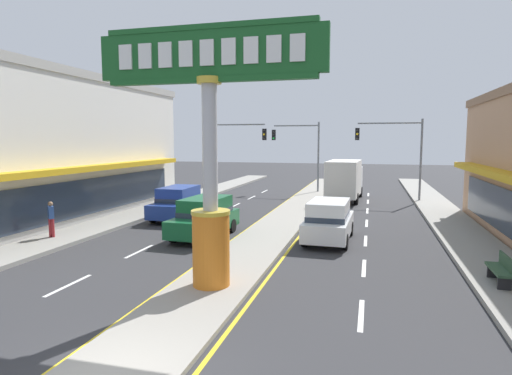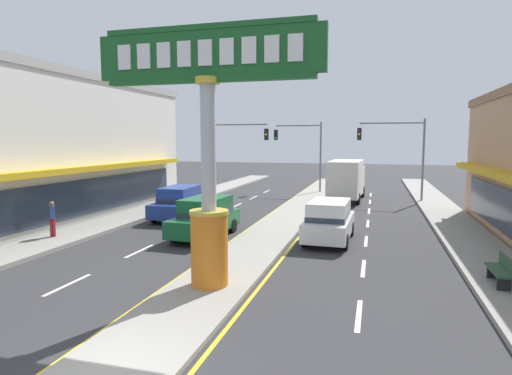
{
  "view_description": "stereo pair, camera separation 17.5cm",
  "coord_description": "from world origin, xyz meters",
  "px_view_note": "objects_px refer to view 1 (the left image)",
  "views": [
    {
      "loc": [
        4.71,
        -6.62,
        4.64
      ],
      "look_at": [
        -0.06,
        11.27,
        2.6
      ],
      "focal_mm": 30.3,
      "sensor_mm": 36.0,
      "label": 1
    },
    {
      "loc": [
        4.88,
        -6.58,
        4.64
      ],
      "look_at": [
        -0.06,
        11.27,
        2.6
      ],
      "focal_mm": 30.3,
      "sensor_mm": 36.0,
      "label": 2
    }
  ],
  "objects_px": {
    "storefront_left": "(30,147)",
    "traffic_light_right_side": "(396,145)",
    "traffic_light_left_side": "(231,145)",
    "suv_near_left_lane": "(205,217)",
    "street_bench": "(502,269)",
    "district_sign": "(210,152)",
    "box_truck_far_right_lane": "(345,179)",
    "traffic_light_median_far": "(301,145)",
    "suv_mid_left_lane": "(329,220)",
    "suv_near_right_lane": "(178,202)",
    "pedestrian_near_kerb": "(51,217)"
  },
  "relations": [
    {
      "from": "storefront_left",
      "to": "traffic_light_median_far",
      "type": "bearing_deg",
      "value": 50.91
    },
    {
      "from": "traffic_light_left_side",
      "to": "suv_near_right_lane",
      "type": "xyz_separation_m",
      "value": [
        0.28,
        -10.96,
        -3.26
      ]
    },
    {
      "from": "suv_near_left_lane",
      "to": "pedestrian_near_kerb",
      "type": "xyz_separation_m",
      "value": [
        -6.54,
        -2.57,
        0.13
      ]
    },
    {
      "from": "suv_near_left_lane",
      "to": "street_bench",
      "type": "distance_m",
      "value": 12.48
    },
    {
      "from": "traffic_light_right_side",
      "to": "district_sign",
      "type": "bearing_deg",
      "value": -106.71
    },
    {
      "from": "storefront_left",
      "to": "suv_near_right_lane",
      "type": "xyz_separation_m",
      "value": [
        8.52,
        1.91,
        -3.24
      ]
    },
    {
      "from": "district_sign",
      "to": "traffic_light_median_far",
      "type": "bearing_deg",
      "value": 92.8
    },
    {
      "from": "storefront_left",
      "to": "suv_near_left_lane",
      "type": "bearing_deg",
      "value": -10.42
    },
    {
      "from": "suv_near_right_lane",
      "to": "suv_near_left_lane",
      "type": "distance_m",
      "value": 5.26
    },
    {
      "from": "suv_near_right_lane",
      "to": "box_truck_far_right_lane",
      "type": "height_order",
      "value": "box_truck_far_right_lane"
    },
    {
      "from": "storefront_left",
      "to": "pedestrian_near_kerb",
      "type": "height_order",
      "value": "storefront_left"
    },
    {
      "from": "traffic_light_median_far",
      "to": "street_bench",
      "type": "height_order",
      "value": "traffic_light_median_far"
    },
    {
      "from": "traffic_light_median_far",
      "to": "traffic_light_left_side",
      "type": "bearing_deg",
      "value": -144.58
    },
    {
      "from": "traffic_light_median_far",
      "to": "suv_near_left_lane",
      "type": "height_order",
      "value": "traffic_light_median_far"
    },
    {
      "from": "suv_near_right_lane",
      "to": "suv_mid_left_lane",
      "type": "bearing_deg",
      "value": -20.61
    },
    {
      "from": "storefront_left",
      "to": "traffic_light_right_side",
      "type": "bearing_deg",
      "value": 30.85
    },
    {
      "from": "suv_near_left_lane",
      "to": "storefront_left",
      "type": "bearing_deg",
      "value": 169.58
    },
    {
      "from": "suv_near_left_lane",
      "to": "street_bench",
      "type": "height_order",
      "value": "suv_near_left_lane"
    },
    {
      "from": "storefront_left",
      "to": "traffic_light_left_side",
      "type": "xyz_separation_m",
      "value": [
        8.24,
        12.87,
        0.03
      ]
    },
    {
      "from": "suv_mid_left_lane",
      "to": "street_bench",
      "type": "relative_size",
      "value": 2.91
    },
    {
      "from": "district_sign",
      "to": "traffic_light_right_side",
      "type": "height_order",
      "value": "district_sign"
    },
    {
      "from": "district_sign",
      "to": "suv_near_left_lane",
      "type": "distance_m",
      "value": 8.11
    },
    {
      "from": "traffic_light_median_far",
      "to": "suv_near_left_lane",
      "type": "distance_m",
      "value": 19.12
    },
    {
      "from": "suv_mid_left_lane",
      "to": "suv_near_right_lane",
      "type": "bearing_deg",
      "value": 159.39
    },
    {
      "from": "suv_near_left_lane",
      "to": "pedestrian_near_kerb",
      "type": "height_order",
      "value": "suv_near_left_lane"
    },
    {
      "from": "traffic_light_right_side",
      "to": "box_truck_far_right_lane",
      "type": "distance_m",
      "value": 4.51
    },
    {
      "from": "traffic_light_left_side",
      "to": "traffic_light_median_far",
      "type": "distance_m",
      "value": 6.45
    },
    {
      "from": "suv_mid_left_lane",
      "to": "street_bench",
      "type": "bearing_deg",
      "value": -41.36
    },
    {
      "from": "traffic_light_median_far",
      "to": "suv_near_left_lane",
      "type": "relative_size",
      "value": 1.32
    },
    {
      "from": "storefront_left",
      "to": "box_truck_far_right_lane",
      "type": "relative_size",
      "value": 3.06
    },
    {
      "from": "box_truck_far_right_lane",
      "to": "street_bench",
      "type": "relative_size",
      "value": 4.38
    },
    {
      "from": "box_truck_far_right_lane",
      "to": "suv_mid_left_lane",
      "type": "bearing_deg",
      "value": -89.65
    },
    {
      "from": "suv_near_right_lane",
      "to": "pedestrian_near_kerb",
      "type": "relative_size",
      "value": 2.81
    },
    {
      "from": "suv_near_right_lane",
      "to": "street_bench",
      "type": "xyz_separation_m",
      "value": [
        14.96,
        -8.56,
        -0.34
      ]
    },
    {
      "from": "storefront_left",
      "to": "traffic_light_right_side",
      "type": "distance_m",
      "value": 24.75
    },
    {
      "from": "suv_near_right_lane",
      "to": "suv_mid_left_lane",
      "type": "xyz_separation_m",
      "value": [
        9.14,
        -3.44,
        0.0
      ]
    },
    {
      "from": "box_truck_far_right_lane",
      "to": "street_bench",
      "type": "bearing_deg",
      "value": -72.55
    },
    {
      "from": "traffic_light_right_side",
      "to": "storefront_left",
      "type": "bearing_deg",
      "value": -149.15
    },
    {
      "from": "storefront_left",
      "to": "traffic_light_median_far",
      "type": "height_order",
      "value": "storefront_left"
    },
    {
      "from": "traffic_light_left_side",
      "to": "suv_near_left_lane",
      "type": "height_order",
      "value": "traffic_light_left_side"
    },
    {
      "from": "street_bench",
      "to": "pedestrian_near_kerb",
      "type": "height_order",
      "value": "pedestrian_near_kerb"
    },
    {
      "from": "district_sign",
      "to": "suv_near_right_lane",
      "type": "relative_size",
      "value": 1.69
    },
    {
      "from": "traffic_light_right_side",
      "to": "suv_near_left_lane",
      "type": "xyz_separation_m",
      "value": [
        -9.42,
        -14.86,
        -3.26
      ]
    },
    {
      "from": "traffic_light_right_side",
      "to": "suv_mid_left_lane",
      "type": "distance_m",
      "value": 15.02
    },
    {
      "from": "district_sign",
      "to": "box_truck_far_right_lane",
      "type": "distance_m",
      "value": 21.46
    },
    {
      "from": "box_truck_far_right_lane",
      "to": "suv_mid_left_lane",
      "type": "height_order",
      "value": "box_truck_far_right_lane"
    },
    {
      "from": "traffic_light_left_side",
      "to": "suv_mid_left_lane",
      "type": "xyz_separation_m",
      "value": [
        9.42,
        -14.39,
        -3.26
      ]
    },
    {
      "from": "district_sign",
      "to": "traffic_light_right_side",
      "type": "xyz_separation_m",
      "value": [
        6.5,
        21.67,
        -0.03
      ]
    },
    {
      "from": "district_sign",
      "to": "suv_mid_left_lane",
      "type": "distance_m",
      "value": 8.66
    },
    {
      "from": "box_truck_far_right_lane",
      "to": "suv_near_left_lane",
      "type": "bearing_deg",
      "value": -111.89
    }
  ]
}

